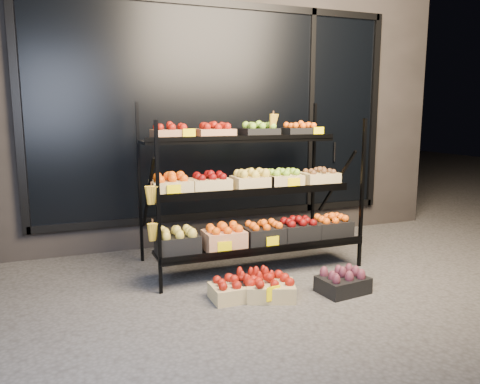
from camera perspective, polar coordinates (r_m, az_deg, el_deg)
name	(u,v)px	position (r m, az deg, el deg)	size (l,w,h in m)	color
ground	(276,285)	(4.37, 4.42, -11.22)	(24.00, 24.00, 0.00)	#514F4C
building	(196,98)	(6.52, -5.38, 11.34)	(6.00, 2.08, 3.50)	#2D2826
display_rack	(250,190)	(4.69, 1.25, 0.23)	(2.18, 1.02, 1.66)	black
tag_floor_a	(273,298)	(3.93, 4.10, -12.76)	(0.13, 0.01, 0.12)	#FFDF00
floor_crate_left	(234,289)	(4.02, -0.75, -11.72)	(0.38, 0.29, 0.20)	tan
floor_crate_midleft	(255,282)	(4.17, 1.83, -10.91)	(0.42, 0.33, 0.20)	black
floor_crate_midright	(270,288)	(4.04, 3.74, -11.57)	(0.48, 0.42, 0.20)	tan
floor_crate_right	(343,282)	(4.25, 12.43, -10.65)	(0.45, 0.35, 0.21)	black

